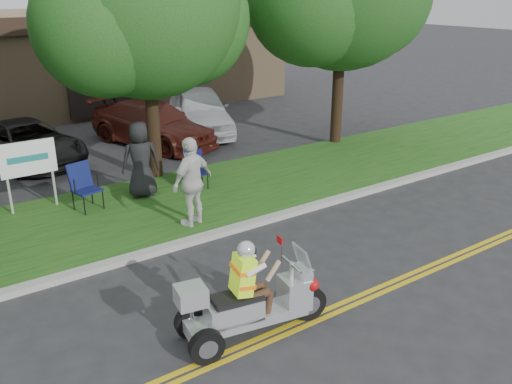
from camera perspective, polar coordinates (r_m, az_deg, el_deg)
ground at (r=9.53m, az=5.71°, el=-11.10°), size 120.00×120.00×0.00m
centerline_near at (r=9.17m, az=8.10°, el=-12.60°), size 60.00×0.10×0.01m
centerline_far at (r=9.27m, az=7.42°, el=-12.17°), size 60.00×0.10×0.01m
curb at (r=11.69m, az=-3.99°, el=-4.35°), size 60.00×0.25×0.12m
grass_verge at (r=13.43m, az=-8.73°, el=-1.12°), size 60.00×4.00×0.10m
commercial_building at (r=26.28m, az=-18.83°, el=13.21°), size 18.00×8.20×4.00m
tree_mid at (r=14.57m, az=-11.43°, el=18.14°), size 5.88×4.80×7.05m
business_sign at (r=13.45m, az=-22.86°, el=2.90°), size 1.25×0.06×1.75m
trike_scooter at (r=8.30m, az=-0.79°, el=-11.68°), size 2.46×0.99×1.61m
lawn_chair_a at (r=13.25m, az=-17.72°, el=0.87°), size 0.71×0.72×1.10m
lawn_chair_b at (r=14.10m, az=-6.45°, el=2.64°), size 0.58×0.60×0.97m
spectator_adult_right at (r=11.72m, az=-6.72°, el=1.09°), size 1.25×0.85×1.97m
spectator_chair_b at (r=13.57m, az=-12.05°, el=3.36°), size 1.04×0.80×1.90m
parked_car_mid at (r=17.72m, az=-22.94°, el=4.82°), size 2.95×4.84×1.25m
parked_car_right at (r=18.61m, az=-10.79°, el=7.08°), size 3.37×5.25×1.42m
parked_car_far_right at (r=19.88m, az=-5.94°, el=8.52°), size 3.45×5.15×1.63m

